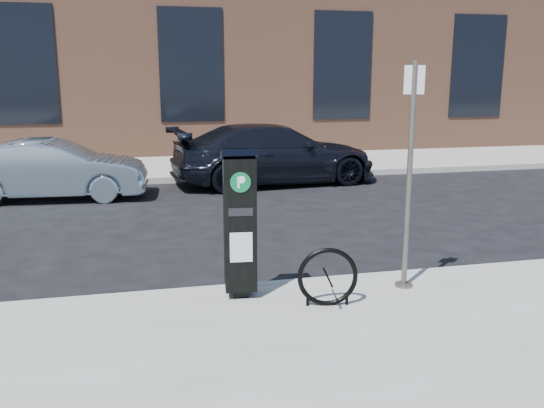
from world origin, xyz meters
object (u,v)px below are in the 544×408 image
object	(u,v)px
parking_kiosk	(240,222)
car_silver	(54,170)
bike_rack	(328,277)
sign_pole	(409,179)
car_dark	(274,154)

from	to	relation	value
parking_kiosk	car_silver	xyz separation A→B (m)	(-2.96, 6.96, -0.39)
parking_kiosk	bike_rack	world-z (taller)	parking_kiosk
sign_pole	bike_rack	distance (m)	1.54
parking_kiosk	car_dark	size ratio (longest dim) A/B	0.34
sign_pole	bike_rack	bearing A→B (deg)	-151.76
bike_rack	car_dark	xyz separation A→B (m)	(1.31, 8.26, 0.27)
parking_kiosk	car_silver	world-z (taller)	parking_kiosk
car_silver	car_dark	xyz separation A→B (m)	(5.17, 0.79, 0.10)
car_silver	parking_kiosk	bearing A→B (deg)	-152.61
sign_pole	car_dark	distance (m)	7.93
bike_rack	sign_pole	bearing A→B (deg)	27.44
parking_kiosk	car_dark	world-z (taller)	parking_kiosk
sign_pole	bike_rack	world-z (taller)	sign_pole
sign_pole	parking_kiosk	bearing A→B (deg)	-174.25
car_dark	car_silver	bearing A→B (deg)	92.73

